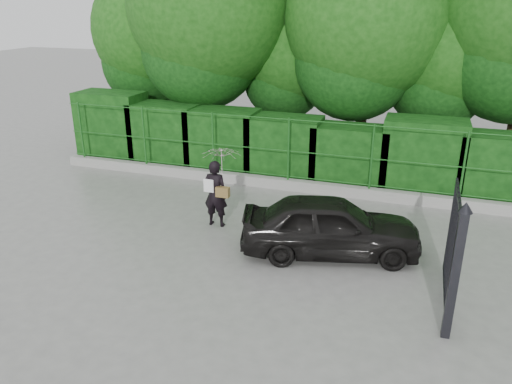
% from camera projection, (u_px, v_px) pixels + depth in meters
% --- Properties ---
extents(ground, '(80.00, 80.00, 0.00)m').
position_uv_depth(ground, '(214.00, 259.00, 10.55)').
color(ground, gray).
extents(kerb, '(14.00, 0.25, 0.30)m').
position_uv_depth(kerb, '(274.00, 183.00, 14.48)').
color(kerb, '#9E9E99').
rests_on(kerb, ground).
extents(fence, '(14.13, 0.06, 1.80)m').
position_uv_depth(fence, '(282.00, 149.00, 14.04)').
color(fence, '#1B5B1B').
rests_on(fence, kerb).
extents(hedge, '(14.20, 1.20, 2.29)m').
position_uv_depth(hedge, '(278.00, 145.00, 15.12)').
color(hedge, black).
rests_on(hedge, ground).
extents(trees, '(17.10, 6.15, 8.08)m').
position_uv_depth(trees, '(342.00, 17.00, 15.39)').
color(trees, black).
rests_on(trees, ground).
extents(gate, '(0.22, 2.33, 2.36)m').
position_uv_depth(gate, '(454.00, 258.00, 8.12)').
color(gate, black).
rests_on(gate, ground).
extents(woman, '(0.91, 0.93, 1.93)m').
position_uv_depth(woman, '(219.00, 176.00, 11.69)').
color(woman, black).
rests_on(woman, ground).
extents(car, '(4.04, 2.42, 1.29)m').
position_uv_depth(car, '(330.00, 226.00, 10.57)').
color(car, black).
rests_on(car, ground).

